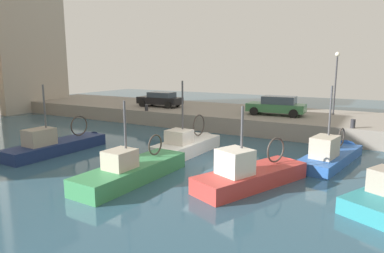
{
  "coord_description": "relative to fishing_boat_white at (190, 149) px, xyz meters",
  "views": [
    {
      "loc": [
        -15.63,
        -7.78,
        5.1
      ],
      "look_at": [
        2.81,
        2.9,
        1.2
      ],
      "focal_mm": 31.91,
      "sensor_mm": 36.0,
      "label": 1
    }
  ],
  "objects": [
    {
      "name": "water_surface",
      "position": [
        -1.35,
        -2.18,
        -0.11
      ],
      "size": [
        80.0,
        80.0,
        0.0
      ],
      "primitive_type": "plane",
      "color": "#2D5166",
      "rests_on": "ground"
    },
    {
      "name": "fishing_boat_blue",
      "position": [
        1.87,
        -7.66,
        0.04
      ],
      "size": [
        6.71,
        2.71,
        4.82
      ],
      "color": "#2D60B7",
      "rests_on": "ground"
    },
    {
      "name": "quay_wall",
      "position": [
        10.15,
        -2.18,
        0.49
      ],
      "size": [
        9.0,
        56.0,
        1.2
      ],
      "primitive_type": "cube",
      "color": "gray",
      "rests_on": "ground"
    },
    {
      "name": "fishing_boat_navy",
      "position": [
        -3.88,
        6.59,
        0.02
      ],
      "size": [
        6.94,
        2.04,
        4.75
      ],
      "color": "navy",
      "rests_on": "ground"
    },
    {
      "name": "mooring_bollard_mid",
      "position": [
        6.0,
        -8.18,
        1.36
      ],
      "size": [
        0.28,
        0.28,
        0.55
      ],
      "primitive_type": "cylinder",
      "color": "#2D2D33",
      "rests_on": "quay_wall"
    },
    {
      "name": "fishing_boat_white",
      "position": [
        0.0,
        0.0,
        0.0
      ],
      "size": [
        5.65,
        2.23,
        5.02
      ],
      "color": "white",
      "rests_on": "ground"
    },
    {
      "name": "fishing_boat_red",
      "position": [
        -3.46,
        -5.31,
        0.03
      ],
      "size": [
        6.38,
        3.85,
        4.2
      ],
      "color": "#BC3833",
      "rests_on": "ground"
    },
    {
      "name": "waterfront_building_west",
      "position": [
        6.8,
        26.56,
        8.4
      ],
      "size": [
        8.2,
        7.5,
        16.99
      ],
      "color": "#B2A899",
      "rests_on": "ground"
    },
    {
      "name": "fishing_boat_green",
      "position": [
        -5.41,
        -0.4,
        -0.02
      ],
      "size": [
        6.75,
        2.11,
        4.37
      ],
      "color": "#388951",
      "rests_on": "ground"
    },
    {
      "name": "parked_car_green",
      "position": [
        9.08,
        -2.49,
        1.84
      ],
      "size": [
        2.27,
        4.5,
        1.48
      ],
      "color": "#387547",
      "rests_on": "quay_wall"
    },
    {
      "name": "parked_car_black",
      "position": [
        8.91,
        8.44,
        1.79
      ],
      "size": [
        2.03,
        4.22,
        1.36
      ],
      "color": "black",
      "rests_on": "quay_wall"
    },
    {
      "name": "quay_streetlamp",
      "position": [
        11.65,
        -6.27,
        4.34
      ],
      "size": [
        0.36,
        0.36,
        4.83
      ],
      "color": "#38383D",
      "rests_on": "quay_wall"
    },
    {
      "name": "mooring_bollard_north",
      "position": [
        6.0,
        7.82,
        1.36
      ],
      "size": [
        0.28,
        0.28,
        0.55
      ],
      "primitive_type": "cylinder",
      "color": "#2D2D33",
      "rests_on": "quay_wall"
    }
  ]
}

